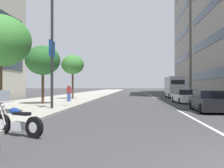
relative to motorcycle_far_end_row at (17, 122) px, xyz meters
The scene contains 12 objects.
sidewalk_right_plaza 27.57m from the motorcycle_far_end_row, ahead, with size 160.00×8.14×0.15m, color #A39E93.
lane_centre_stripe 32.90m from the motorcycle_far_end_row, 11.97° to the right, with size 110.00×0.16×0.01m, color silver.
motorcycle_far_end_row is the anchor object (origin of this frame).
car_following_behind 12.38m from the motorcycle_far_end_row, 44.69° to the right, with size 4.69×2.04×1.34m.
car_far_down_avenue 19.37m from the motorcycle_far_end_row, 27.11° to the right, with size 4.71×2.04×1.29m.
delivery_van_ahead 29.66m from the motorcycle_far_end_row, 18.68° to the right, with size 6.08×2.16×2.90m.
street_lamp_with_banners 9.76m from the motorcycle_far_end_row, ahead, with size 1.26×2.74×7.60m.
street_tree_mid_sidewalk 6.88m from the motorcycle_far_end_row, 33.34° to the left, with size 3.22×3.22×5.27m.
street_tree_by_lamp_post 13.84m from the motorcycle_far_end_row, 16.40° to the left, with size 2.91×2.91×4.90m.
street_tree_far_plaza 22.37m from the motorcycle_far_end_row, ahead, with size 2.67×2.67×5.18m.
pedestrian_on_plaza 16.58m from the motorcycle_far_end_row, ahead, with size 0.38×0.47×1.63m.
office_tower_far_left_down_avenue 67.19m from the motorcycle_far_end_row, 22.62° to the right, with size 20.21×17.79×34.69m.
Camera 1 is at (-5.33, 3.01, 1.63)m, focal length 41.19 mm.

